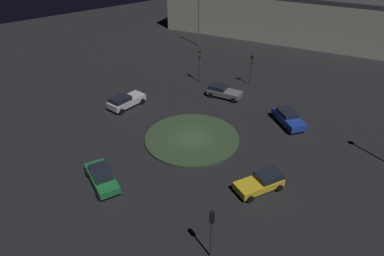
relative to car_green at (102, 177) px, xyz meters
name	(u,v)px	position (x,y,z in m)	size (l,w,h in m)	color
ground_plane	(192,139)	(-0.85, 10.35, -0.78)	(115.48, 115.48, 0.00)	black
roundabout_island	(192,138)	(-0.85, 10.35, -0.68)	(9.73, 9.73, 0.21)	#2D4228
car_green	(102,177)	(0.00, 0.00, 0.00)	(4.78, 2.46, 1.48)	#1E7238
car_yellow	(261,182)	(8.70, 10.40, -0.04)	(2.63, 4.36, 1.41)	gold
car_silver	(125,101)	(-11.11, 8.19, 0.06)	(2.89, 4.81, 1.60)	silver
car_grey	(223,91)	(-6.11, 19.23, -0.02)	(4.57, 3.41, 1.45)	slate
car_blue	(288,118)	(3.16, 20.53, 0.01)	(4.82, 3.29, 1.50)	#1E38A5
traffic_light_northwest	(199,60)	(-11.49, 19.67, 2.33)	(0.39, 0.38, 4.38)	#2D2D2D
traffic_light_southeast	(212,225)	(11.33, 2.67, 2.20)	(0.40, 0.37, 4.19)	#2D2D2D
traffic_light_north	(251,64)	(-6.63, 24.48, 2.14)	(0.36, 0.39, 4.11)	#2D2D2D
streetlamp_northwest	(199,11)	(-23.30, 28.79, 5.06)	(0.52, 0.52, 9.09)	#4C4C51
store_building	(279,10)	(-20.65, 45.96, 3.26)	(42.25, 31.51, 8.08)	#ADA893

